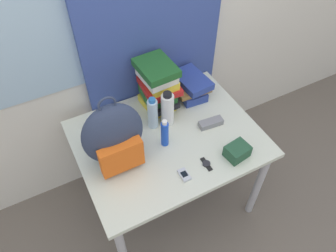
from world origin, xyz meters
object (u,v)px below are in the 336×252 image
(sunscreen_bottle, at_px, (165,133))
(camera_pouch, at_px, (237,151))
(backpack, at_px, (114,136))
(book_stack_center, at_px, (191,86))
(water_bottle, at_px, (153,113))
(sports_bottle, at_px, (167,109))
(cell_phone, at_px, (184,175))
(book_stack_left, at_px, (158,86))
(sunglasses_case, at_px, (211,123))
(wristwatch, at_px, (206,164))

(sunscreen_bottle, xyz_separation_m, camera_pouch, (0.32, -0.26, -0.05))
(backpack, bearing_deg, book_stack_center, 23.69)
(sunscreen_bottle, bearing_deg, water_bottle, 89.33)
(water_bottle, bearing_deg, backpack, -154.69)
(water_bottle, height_order, sunscreen_bottle, water_bottle)
(sports_bottle, relative_size, camera_pouch, 1.73)
(cell_phone, distance_m, camera_pouch, 0.33)
(cell_phone, relative_size, camera_pouch, 0.57)
(book_stack_left, xyz_separation_m, camera_pouch, (0.21, -0.56, -0.13))
(cell_phone, bearing_deg, water_bottle, 88.39)
(sports_bottle, height_order, camera_pouch, sports_bottle)
(water_bottle, relative_size, camera_pouch, 1.59)
(sunglasses_case, relative_size, camera_pouch, 1.10)
(water_bottle, distance_m, wristwatch, 0.43)
(sunscreen_bottle, height_order, sunglasses_case, sunscreen_bottle)
(sports_bottle, relative_size, sunglasses_case, 1.57)
(backpack, height_order, water_bottle, backpack)
(book_stack_left, bearing_deg, sunglasses_case, -55.21)
(backpack, xyz_separation_m, camera_pouch, (0.60, -0.29, -0.16))
(book_stack_center, xyz_separation_m, wristwatch, (-0.21, -0.54, -0.07))
(backpack, bearing_deg, water_bottle, 25.31)
(camera_pouch, height_order, wristwatch, camera_pouch)
(book_stack_center, xyz_separation_m, sports_bottle, (-0.25, -0.16, 0.04))
(sunglasses_case, xyz_separation_m, wristwatch, (-0.18, -0.24, -0.01))
(sunscreen_bottle, distance_m, sunglasses_case, 0.32)
(backpack, xyz_separation_m, wristwatch, (0.42, -0.26, -0.19))
(sunscreen_bottle, bearing_deg, camera_pouch, -39.72)
(sunscreen_bottle, height_order, camera_pouch, sunscreen_bottle)
(backpack, relative_size, book_stack_center, 1.70)
(book_stack_left, distance_m, wristwatch, 0.56)
(water_bottle, distance_m, sunglasses_case, 0.36)
(backpack, distance_m, wristwatch, 0.53)
(water_bottle, xyz_separation_m, sunglasses_case, (0.31, -0.16, -0.09))
(book_stack_left, distance_m, sunglasses_case, 0.39)
(wristwatch, bearing_deg, sports_bottle, 96.77)
(cell_phone, bearing_deg, sports_bottle, 75.49)
(book_stack_center, bearing_deg, camera_pouch, -92.63)
(sports_bottle, relative_size, sunscreen_bottle, 1.26)
(backpack, xyz_separation_m, book_stack_left, (0.39, 0.27, -0.02))
(water_bottle, bearing_deg, sunscreen_bottle, -90.67)
(backpack, distance_m, camera_pouch, 0.69)
(sunglasses_case, bearing_deg, sunscreen_bottle, 179.91)
(sunglasses_case, bearing_deg, book_stack_left, 124.79)
(backpack, distance_m, book_stack_left, 0.48)
(backpack, height_order, sunscreen_bottle, backpack)
(camera_pouch, bearing_deg, backpack, 154.41)
(sunglasses_case, height_order, wristwatch, sunglasses_case)
(book_stack_center, relative_size, water_bottle, 1.23)
(book_stack_center, distance_m, sunscreen_bottle, 0.46)
(cell_phone, height_order, sunglasses_case, sunglasses_case)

